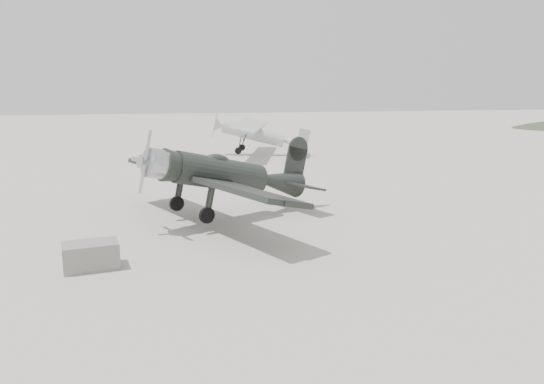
{
  "coord_description": "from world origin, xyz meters",
  "views": [
    {
      "loc": [
        -4.59,
        -18.55,
        5.75
      ],
      "look_at": [
        -0.91,
        1.41,
        1.5
      ],
      "focal_mm": 35.0,
      "sensor_mm": 36.0,
      "label": 1
    }
  ],
  "objects": [
    {
      "name": "lowwing_monoplane",
      "position": [
        -2.5,
        3.15,
        1.91
      ],
      "size": [
        8.66,
        10.79,
        3.62
      ],
      "rotation": [
        0.0,
        0.24,
        0.47
      ],
      "color": "black",
      "rests_on": "ground"
    },
    {
      "name": "equipment_block",
      "position": [
        -7.3,
        -2.0,
        0.42
      ],
      "size": [
        1.84,
        1.35,
        0.83
      ],
      "primitive_type": "cube",
      "rotation": [
        0.0,
        0.0,
        0.2
      ],
      "color": "slate",
      "rests_on": "ground"
    },
    {
      "name": "highwing_monoplane",
      "position": [
        1.82,
        22.65,
        1.87
      ],
      "size": [
        7.57,
        10.56,
        2.99
      ],
      "rotation": [
        0.0,
        0.23,
        -0.27
      ],
      "color": "#9B9EA0",
      "rests_on": "ground"
    },
    {
      "name": "ground",
      "position": [
        0.0,
        0.0,
        0.0
      ],
      "size": [
        160.0,
        160.0,
        0.0
      ],
      "primitive_type": "plane",
      "color": "#AFAA9B",
      "rests_on": "ground"
    }
  ]
}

